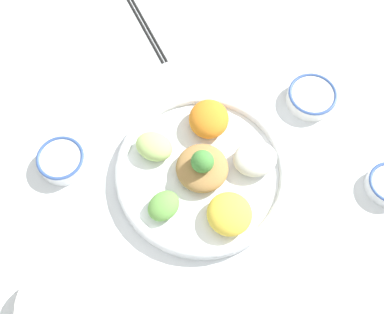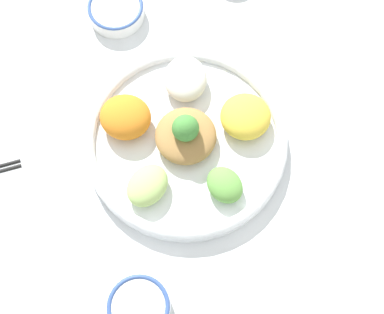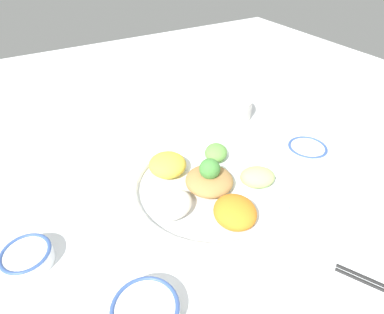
# 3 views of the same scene
# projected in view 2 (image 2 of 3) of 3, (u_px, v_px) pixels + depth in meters

# --- Properties ---
(ground_plane) EXTENTS (2.40, 2.40, 0.00)m
(ground_plane) POSITION_uv_depth(u_px,v_px,m) (207.00, 135.00, 1.00)
(ground_plane) COLOR white
(salad_platter) EXTENTS (0.37, 0.37, 0.10)m
(salad_platter) POSITION_uv_depth(u_px,v_px,m) (185.00, 137.00, 0.97)
(salad_platter) COLOR white
(salad_platter) RESTS_ON ground_plane
(sauce_bowl_red) EXTENTS (0.11, 0.11, 0.03)m
(sauce_bowl_red) POSITION_uv_depth(u_px,v_px,m) (116.00, 10.00, 1.07)
(sauce_bowl_red) COLOR white
(sauce_bowl_red) RESTS_ON ground_plane
(sauce_bowl_dark) EXTENTS (0.10, 0.10, 0.04)m
(sauce_bowl_dark) POSITION_uv_depth(u_px,v_px,m) (139.00, 307.00, 0.87)
(sauce_bowl_dark) COLOR white
(sauce_bowl_dark) RESTS_ON ground_plane
(side_serving_bowl) EXTENTS (0.17, 0.17, 0.07)m
(side_serving_bowl) POSITION_uv_depth(u_px,v_px,m) (329.00, 309.00, 0.85)
(side_serving_bowl) COLOR silver
(side_serving_bowl) RESTS_ON ground_plane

